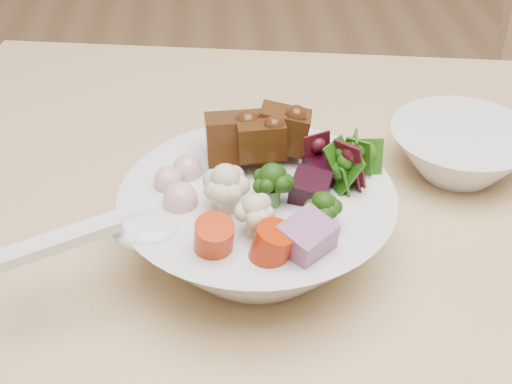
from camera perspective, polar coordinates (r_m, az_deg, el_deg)
food_bowl at (r=0.64m, az=0.26°, el=-2.19°), size 0.24×0.24×0.13m
soup_spoon at (r=0.59m, az=-10.58°, el=-3.31°), size 0.16×0.07×0.03m
side_bowl at (r=0.79m, az=16.01°, el=3.16°), size 0.15×0.15×0.05m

